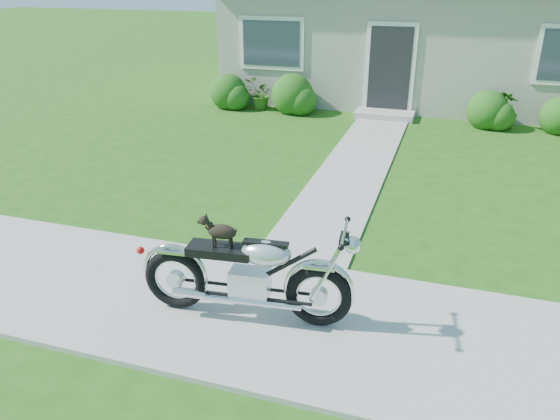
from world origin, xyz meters
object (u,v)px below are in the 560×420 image
(potted_plant_left, at_px, (260,94))
(motorcycle_with_dog, at_px, (250,275))
(potted_plant_right, at_px, (507,110))
(house, at_px, (463,15))

(potted_plant_left, distance_m, motorcycle_with_dog, 9.21)
(potted_plant_right, xyz_separation_m, motorcycle_with_dog, (-2.87, -8.69, 0.11))
(house, bearing_deg, potted_plant_right, -70.49)
(house, height_order, potted_plant_left, house)
(potted_plant_right, relative_size, motorcycle_with_dog, 0.38)
(house, bearing_deg, motorcycle_with_dog, -97.75)
(potted_plant_left, xyz_separation_m, potted_plant_right, (5.91, 0.00, 0.04))
(potted_plant_left, bearing_deg, potted_plant_right, 0.00)
(house, relative_size, motorcycle_with_dog, 5.67)
(motorcycle_with_dog, bearing_deg, house, 76.45)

